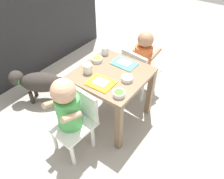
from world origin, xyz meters
TOP-DOWN VIEW (x-y plane):
  - ground_plane at (0.00, 0.00)m, footprint 7.00×7.00m
  - kitchen_cabinet_back at (0.00, 1.24)m, footprint 2.17×0.37m
  - dining_table at (0.00, 0.00)m, footprint 0.52×0.52m
  - seated_child_left at (-0.42, 0.04)m, footprint 0.30×0.30m
  - seated_child_right at (0.42, -0.03)m, footprint 0.32×0.32m
  - dog at (-0.22, 0.68)m, footprint 0.37×0.45m
  - food_tray_left at (-0.15, -0.01)m, footprint 0.16×0.19m
  - food_tray_right at (0.15, -0.01)m, footprint 0.14×0.19m
  - water_cup_left at (-0.10, 0.15)m, footprint 0.07×0.07m
  - water_cup_right at (0.18, 0.20)m, footprint 0.06×0.06m
  - veggie_bowl_far at (-0.01, -0.14)m, footprint 0.08×0.08m
  - veggie_bowl_near at (0.05, 0.19)m, footprint 0.09×0.09m
  - cereal_bowl_left_side at (-0.18, -0.19)m, footprint 0.08×0.08m

SIDE VIEW (x-z plane):
  - ground_plane at x=0.00m, z-range 0.00..0.00m
  - dog at x=-0.22m, z-range 0.05..0.37m
  - dining_table at x=0.00m, z-range 0.14..0.62m
  - seated_child_right at x=0.42m, z-range 0.08..0.72m
  - seated_child_left at x=-0.42m, z-range 0.09..0.75m
  - food_tray_left at x=-0.15m, z-range 0.47..0.49m
  - food_tray_right at x=0.15m, z-range 0.47..0.49m
  - veggie_bowl_near at x=0.05m, z-range 0.48..0.51m
  - veggie_bowl_far at x=-0.01m, z-range 0.48..0.51m
  - cereal_bowl_left_side at x=-0.18m, z-range 0.48..0.51m
  - kitchen_cabinet_back at x=0.00m, z-range 0.00..1.00m
  - water_cup_right at x=0.18m, z-range 0.47..0.53m
  - water_cup_left at x=-0.10m, z-range 0.47..0.54m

